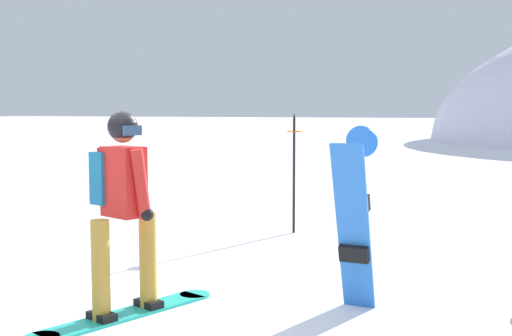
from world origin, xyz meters
name	(u,v)px	position (x,y,z in m)	size (l,w,h in m)	color
ground_plane	(98,307)	(0.00, 0.00, 0.00)	(300.00, 300.00, 0.00)	white
snowboarder_main	(122,207)	(0.34, -0.08, 0.92)	(0.73, 1.77, 1.71)	#23B7A3
spare_snowboard	(354,219)	(2.06, 0.84, 0.81)	(0.28, 0.51, 1.59)	blue
piste_marker_near	(294,164)	(0.22, 3.99, 0.97)	(0.20, 0.20, 1.69)	black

